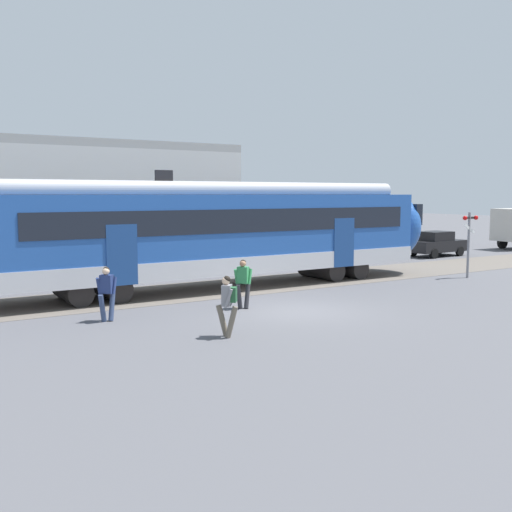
{
  "coord_description": "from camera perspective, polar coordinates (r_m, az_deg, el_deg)",
  "views": [
    {
      "loc": [
        -11.48,
        -15.71,
        3.84
      ],
      "look_at": [
        -0.03,
        2.46,
        1.6
      ],
      "focal_mm": 42.0,
      "sensor_mm": 36.0,
      "label": 1
    }
  ],
  "objects": [
    {
      "name": "parked_car_black",
      "position": [
        38.43,
        16.81,
        1.13
      ],
      "size": [
        4.08,
        1.92,
        1.54
      ],
      "color": "black",
      "rests_on": "ground"
    },
    {
      "name": "crossing_signal",
      "position": [
        28.93,
        19.64,
        1.98
      ],
      "size": [
        0.96,
        0.22,
        3.0
      ],
      "color": "gray",
      "rests_on": "ground"
    },
    {
      "name": "background_building",
      "position": [
        30.8,
        -19.02,
        4.45
      ],
      "size": [
        18.64,
        5.0,
        9.2
      ],
      "color": "beige",
      "rests_on": "ground"
    },
    {
      "name": "pedestrian_grey",
      "position": [
        16.06,
        -2.72,
        -4.28
      ],
      "size": [
        0.52,
        0.67,
        1.67
      ],
      "color": "#6B6051",
      "rests_on": "ground"
    },
    {
      "name": "pedestrian_navy",
      "position": [
        18.56,
        -14.01,
        -3.06
      ],
      "size": [
        0.67,
        0.51,
        1.67
      ],
      "color": "navy",
      "rests_on": "ground"
    },
    {
      "name": "parked_car_white",
      "position": [
        34.99,
        11.27,
        0.82
      ],
      "size": [
        4.06,
        1.88,
        1.54
      ],
      "color": "silver",
      "rests_on": "ground"
    },
    {
      "name": "ground_plane",
      "position": [
        19.84,
        3.89,
        -5.22
      ],
      "size": [
        160.0,
        160.0,
        0.0
      ],
      "primitive_type": "plane",
      "color": "#515156"
    },
    {
      "name": "commuter_train",
      "position": [
        21.52,
        -23.02,
        1.25
      ],
      "size": [
        38.05,
        3.07,
        4.73
      ],
      "color": "silver",
      "rests_on": "ground"
    },
    {
      "name": "pedestrian_green",
      "position": [
        19.99,
        -1.21,
        -2.25
      ],
      "size": [
        0.7,
        0.51,
        1.67
      ],
      "color": "#28282D",
      "rests_on": "ground"
    }
  ]
}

